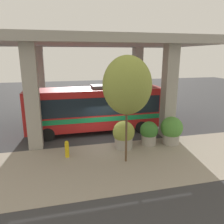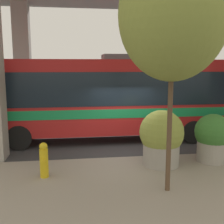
# 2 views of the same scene
# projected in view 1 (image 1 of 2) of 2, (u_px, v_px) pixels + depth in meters

# --- Properties ---
(ground_plane) EXTENTS (80.00, 80.00, 0.00)m
(ground_plane) POSITION_uv_depth(u_px,v_px,m) (107.00, 143.00, 15.61)
(ground_plane) COLOR #38383A
(ground_plane) RESTS_ON ground
(sidewalk_strip) EXTENTS (6.00, 40.00, 0.02)m
(sidewalk_strip) POSITION_uv_depth(u_px,v_px,m) (118.00, 163.00, 12.79)
(sidewalk_strip) COLOR gray
(sidewalk_strip) RESTS_ON ground
(overpass) EXTENTS (9.40, 17.71, 7.49)m
(overpass) POSITION_uv_depth(u_px,v_px,m) (96.00, 50.00, 17.73)
(overpass) COLOR #9E998E
(overpass) RESTS_ON ground
(bus) EXTENTS (2.81, 10.75, 3.82)m
(bus) POSITION_uv_depth(u_px,v_px,m) (95.00, 107.00, 17.60)
(bus) COLOR #B21E1E
(bus) RESTS_ON ground
(fire_hydrant) EXTENTS (0.53, 0.25, 1.09)m
(fire_hydrant) POSITION_uv_depth(u_px,v_px,m) (67.00, 149.00, 13.38)
(fire_hydrant) COLOR gold
(fire_hydrant) RESTS_ON ground
(planter_front) EXTENTS (1.55, 1.55, 1.98)m
(planter_front) POSITION_uv_depth(u_px,v_px,m) (171.00, 130.00, 15.32)
(planter_front) COLOR #9E998E
(planter_front) RESTS_ON ground
(planter_middle) EXTENTS (1.48, 1.48, 1.88)m
(planter_middle) POSITION_uv_depth(u_px,v_px,m) (124.00, 135.00, 14.66)
(planter_middle) COLOR #9E998E
(planter_middle) RESTS_ON ground
(planter_back) EXTENTS (1.25, 1.25, 1.69)m
(planter_back) POSITION_uv_depth(u_px,v_px,m) (149.00, 133.00, 15.21)
(planter_back) COLOR #9E998E
(planter_back) RESTS_ON ground
(street_tree_near) EXTENTS (2.69, 2.69, 6.15)m
(street_tree_near) POSITION_uv_depth(u_px,v_px,m) (127.00, 85.00, 11.84)
(street_tree_near) COLOR brown
(street_tree_near) RESTS_ON ground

